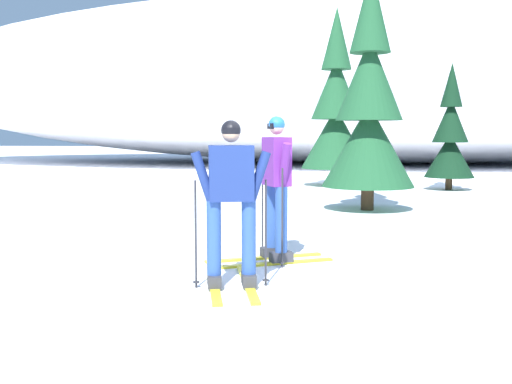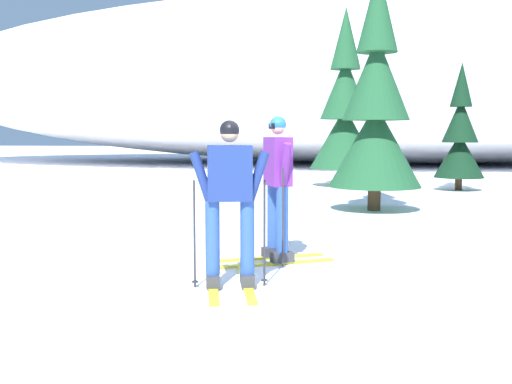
# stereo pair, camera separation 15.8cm
# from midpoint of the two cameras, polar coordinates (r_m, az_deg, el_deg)

# --- Properties ---
(ground_plane) EXTENTS (120.00, 120.00, 0.00)m
(ground_plane) POSITION_cam_midpoint_polar(r_m,az_deg,el_deg) (6.88, 7.53, -8.12)
(ground_plane) COLOR white
(skier_purple_jacket) EXTENTS (1.62, 1.05, 1.83)m
(skier_purple_jacket) POSITION_cam_midpoint_polar(r_m,az_deg,el_deg) (7.56, 2.61, 0.69)
(skier_purple_jacket) COLOR gold
(skier_purple_jacket) RESTS_ON ground
(skier_navy_jacket) EXTENTS (0.84, 1.62, 1.76)m
(skier_navy_jacket) POSITION_cam_midpoint_polar(r_m,az_deg,el_deg) (6.27, -1.77, -0.71)
(skier_navy_jacket) COLOR gold
(skier_navy_jacket) RESTS_ON ground
(pine_tree_far_left) EXTENTS (2.06, 2.06, 5.33)m
(pine_tree_far_left) POSITION_cam_midpoint_polar(r_m,az_deg,el_deg) (18.44, 8.63, 7.50)
(pine_tree_far_left) COLOR #47301E
(pine_tree_far_left) RESTS_ON ground
(pine_tree_center_left) EXTENTS (1.92, 1.92, 4.96)m
(pine_tree_center_left) POSITION_cam_midpoint_polar(r_m,az_deg,el_deg) (12.77, 11.60, 7.57)
(pine_tree_center_left) COLOR #47301E
(pine_tree_center_left) RESTS_ON ground
(pine_tree_center_right) EXTENTS (1.37, 1.37, 3.55)m
(pine_tree_center_right) POSITION_cam_midpoint_polar(r_m,az_deg,el_deg) (17.81, 18.95, 4.93)
(pine_tree_center_right) COLOR #47301E
(pine_tree_center_right) RESTS_ON ground
(snow_ridge_background) EXTENTS (51.37, 19.91, 8.57)m
(snow_ridge_background) POSITION_cam_midpoint_polar(r_m,az_deg,el_deg) (32.46, 13.84, 10.24)
(snow_ridge_background) COLOR white
(snow_ridge_background) RESTS_ON ground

